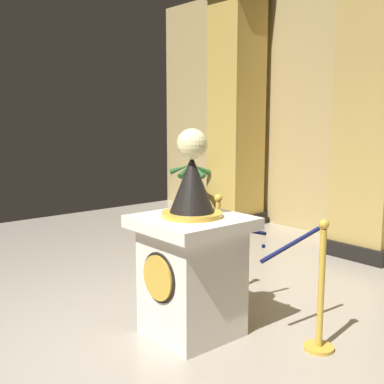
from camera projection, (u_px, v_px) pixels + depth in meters
ground_plane at (129, 335)px, 4.07m from camera, size 10.24×10.24×0.00m
pedestal_clock at (192, 259)px, 4.01m from camera, size 0.84×0.84×1.74m
stanchion_near at (321, 305)px, 3.77m from camera, size 0.24×0.24×1.06m
stanchion_far at (218, 262)px, 4.84m from camera, size 0.24×0.24×1.08m
velvet_rope at (264, 236)px, 4.24m from camera, size 0.76×0.73×0.22m
column_left at (236, 111)px, 8.09m from camera, size 0.84×0.84×3.90m
column_centre_rear at (376, 109)px, 6.17m from camera, size 0.94×0.94×3.90m
potted_palm_left at (190, 204)px, 8.18m from camera, size 0.70×0.68×1.12m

